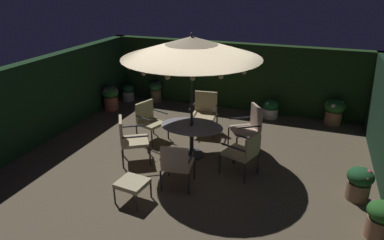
# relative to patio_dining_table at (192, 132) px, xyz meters

# --- Properties ---
(ground_plane) EXTENTS (8.01, 7.77, 0.02)m
(ground_plane) POSITION_rel_patio_dining_table_xyz_m (0.11, -0.35, -0.58)
(ground_plane) COLOR brown
(hedge_backdrop_rear) EXTENTS (8.01, 0.30, 1.99)m
(hedge_backdrop_rear) POSITION_rel_patio_dining_table_xyz_m (0.11, 3.39, 0.43)
(hedge_backdrop_rear) COLOR #1D3616
(hedge_backdrop_rear) RESTS_ON ground_plane
(hedge_backdrop_left) EXTENTS (0.30, 7.77, 1.99)m
(hedge_backdrop_left) POSITION_rel_patio_dining_table_xyz_m (-3.74, -0.35, 0.43)
(hedge_backdrop_left) COLOR #18361B
(hedge_backdrop_left) RESTS_ON ground_plane
(patio_dining_table) EXTENTS (1.41, 1.03, 0.73)m
(patio_dining_table) POSITION_rel_patio_dining_table_xyz_m (0.00, 0.00, 0.00)
(patio_dining_table) COLOR #2D2E34
(patio_dining_table) RESTS_ON ground_plane
(patio_umbrella) EXTENTS (2.87, 2.87, 2.73)m
(patio_umbrella) POSITION_rel_patio_dining_table_xyz_m (0.00, -0.00, 1.87)
(patio_umbrella) COLOR #2D3030
(patio_umbrella) RESTS_ON ground_plane
(patio_chair_north) EXTENTS (0.76, 0.73, 0.93)m
(patio_chair_north) POSITION_rel_patio_dining_table_xyz_m (1.27, -0.44, -0.02)
(patio_chair_north) COLOR #2F2B33
(patio_chair_north) RESTS_ON ground_plane
(patio_chair_northeast) EXTENTS (0.81, 0.81, 1.06)m
(patio_chair_northeast) POSITION_rel_patio_dining_table_xyz_m (1.14, 0.74, 0.04)
(patio_chair_northeast) COLOR #2A2D35
(patio_chair_northeast) RESTS_ON ground_plane
(patio_chair_east) EXTENTS (0.70, 0.70, 1.03)m
(patio_chair_east) POSITION_rel_patio_dining_table_xyz_m (-0.15, 1.35, 0.01)
(patio_chair_east) COLOR #2C3232
(patio_chair_east) RESTS_ON ground_plane
(patio_chair_southeast) EXTENTS (0.72, 0.74, 0.95)m
(patio_chair_southeast) POSITION_rel_patio_dining_table_xyz_m (-1.27, 0.44, -0.02)
(patio_chair_southeast) COLOR #2D3132
(patio_chair_southeast) RESTS_ON ground_plane
(patio_chair_south) EXTENTS (0.82, 0.82, 1.01)m
(patio_chair_south) POSITION_rel_patio_dining_table_xyz_m (-1.15, -0.71, 0.01)
(patio_chair_south) COLOR #302C34
(patio_chair_south) RESTS_ON ground_plane
(patio_chair_southwest) EXTENTS (0.64, 0.65, 0.94)m
(patio_chair_southwest) POSITION_rel_patio_dining_table_xyz_m (0.19, -1.33, -0.02)
(patio_chair_southwest) COLOR #2B2A32
(patio_chair_southwest) RESTS_ON ground_plane
(ottoman_footrest) EXTENTS (0.56, 0.53, 0.40)m
(ottoman_footrest) POSITION_rel_patio_dining_table_xyz_m (-0.40, -1.98, -0.22)
(ottoman_footrest) COLOR #312D30
(ottoman_footrest) RESTS_ON ground_plane
(potted_plant_front_corner) EXTENTS (0.55, 0.55, 0.71)m
(potted_plant_front_corner) POSITION_rel_patio_dining_table_xyz_m (3.03, 3.01, -0.17)
(potted_plant_front_corner) COLOR #A76E4B
(potted_plant_front_corner) RESTS_ON ground_plane
(potted_plant_right_near) EXTENTS (0.46, 0.46, 0.63)m
(potted_plant_right_near) POSITION_rel_patio_dining_table_xyz_m (3.40, -0.52, -0.23)
(potted_plant_right_near) COLOR #88634A
(potted_plant_right_near) RESTS_ON ground_plane
(potted_plant_back_left) EXTENTS (0.45, 0.45, 0.63)m
(potted_plant_back_left) POSITION_rel_patio_dining_table_xyz_m (3.63, -1.51, -0.23)
(potted_plant_back_left) COLOR #9E6A51
(potted_plant_back_left) RESTS_ON ground_plane
(potted_plant_left_far) EXTENTS (0.49, 0.49, 0.72)m
(potted_plant_left_far) POSITION_rel_patio_dining_table_xyz_m (-3.31, 1.89, -0.18)
(potted_plant_left_far) COLOR #AF5E49
(potted_plant_left_far) RESTS_ON ground_plane
(potted_plant_back_center) EXTENTS (0.44, 0.44, 0.54)m
(potted_plant_back_center) POSITION_rel_patio_dining_table_xyz_m (1.34, 2.90, -0.30)
(potted_plant_back_center) COLOR beige
(potted_plant_back_center) RESTS_ON ground_plane
(potted_plant_back_right) EXTENTS (0.40, 0.40, 0.66)m
(potted_plant_back_right) POSITION_rel_patio_dining_table_xyz_m (-2.34, 3.01, -0.21)
(potted_plant_back_right) COLOR #7B6A4D
(potted_plant_back_right) RESTS_ON ground_plane
(potted_plant_right_far) EXTENTS (0.39, 0.39, 0.52)m
(potted_plant_right_far) POSITION_rel_patio_dining_table_xyz_m (-3.26, 2.83, -0.30)
(potted_plant_right_far) COLOR beige
(potted_plant_right_far) RESTS_ON ground_plane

